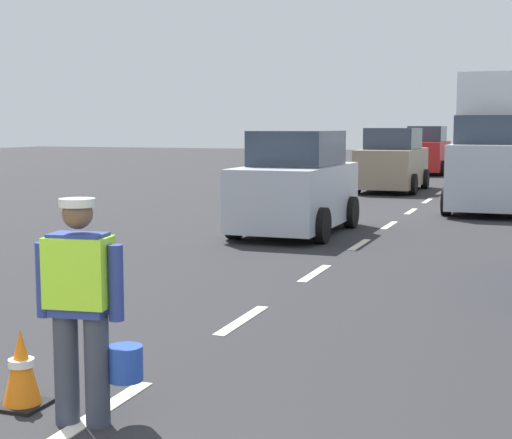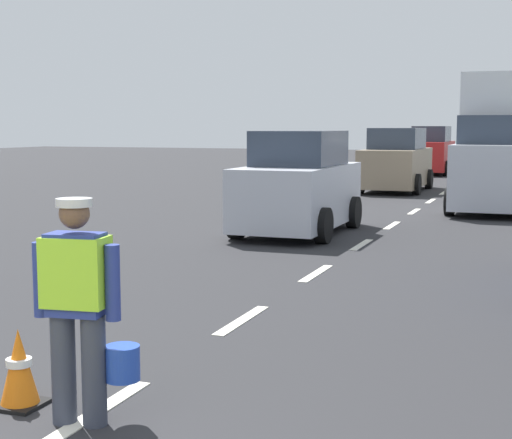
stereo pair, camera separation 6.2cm
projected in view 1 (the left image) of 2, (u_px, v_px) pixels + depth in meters
ground_plane at (429, 200)px, 23.05m from camera, size 96.00×96.00×0.00m
lane_center_line at (445, 189)px, 26.96m from camera, size 0.14×46.40×0.01m
road_worker at (83, 300)px, 5.63m from camera, size 0.75×0.44×1.67m
traffic_cone_near at (21, 369)px, 6.06m from camera, size 0.36×0.36×0.62m
delivery_truck at (494, 148)px, 20.17m from camera, size 2.16×4.60×3.54m
car_oncoming_second at (393, 162)px, 26.29m from camera, size 2.05×4.36×2.12m
car_oncoming_lead at (296, 186)px, 15.89m from camera, size 1.96×3.87×2.09m
car_oncoming_third at (427, 152)px, 35.62m from camera, size 1.94×4.13×2.18m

